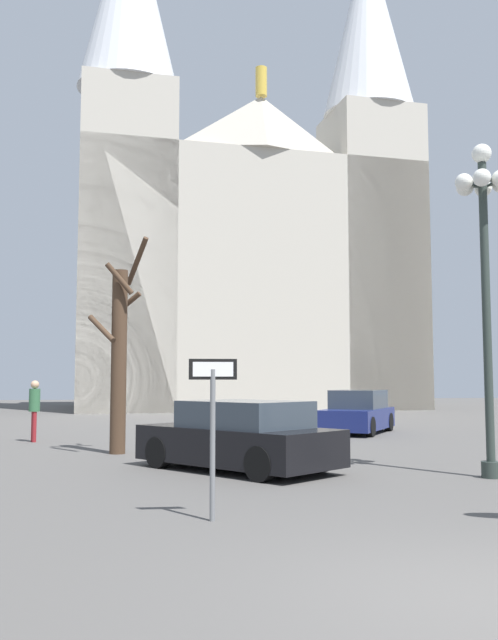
{
  "coord_description": "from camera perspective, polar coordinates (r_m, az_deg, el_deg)",
  "views": [
    {
      "loc": [
        -3.02,
        -5.31,
        1.8
      ],
      "look_at": [
        1.11,
        19.87,
        4.05
      ],
      "focal_mm": 38.35,
      "sensor_mm": 36.0,
      "label": 1
    }
  ],
  "objects": [
    {
      "name": "street_lamp",
      "position": [
        13.79,
        19.05,
        5.86
      ],
      "size": [
        1.1,
        1.0,
        6.33
      ],
      "color": "#2D3833",
      "rests_on": "ground"
    },
    {
      "name": "bare_tree",
      "position": [
        17.28,
        -10.78,
        -2.76
      ],
      "size": [
        1.5,
        1.49,
        5.4
      ],
      "color": "#473323",
      "rests_on": "ground"
    },
    {
      "name": "cathedral",
      "position": [
        45.18,
        -0.43,
        6.3
      ],
      "size": [
        22.35,
        15.18,
        32.79
      ],
      "color": "#BCB5A5",
      "rests_on": "ground"
    },
    {
      "name": "parked_car_near_navy",
      "position": [
        23.88,
        9.07,
        -7.67
      ],
      "size": [
        3.64,
        4.33,
        1.46
      ],
      "color": "navy",
      "rests_on": "ground"
    },
    {
      "name": "parked_car_far_black",
      "position": [
        13.88,
        -0.83,
        -9.76
      ],
      "size": [
        4.04,
        4.46,
        1.39
      ],
      "color": "black",
      "rests_on": "ground"
    },
    {
      "name": "one_way_arrow_sign",
      "position": [
        8.95,
        -3.05,
        -7.96
      ],
      "size": [
        0.63,
        0.07,
        2.08
      ],
      "color": "slate",
      "rests_on": "ground"
    },
    {
      "name": "pedestrian_walking",
      "position": [
        21.13,
        -17.47,
        -6.73
      ],
      "size": [
        0.32,
        0.32,
        1.79
      ],
      "color": "maroon",
      "rests_on": "ground"
    }
  ]
}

